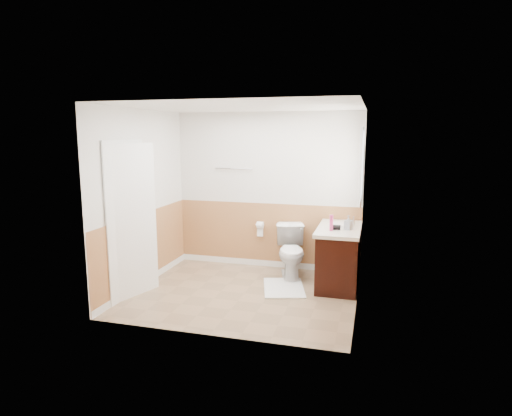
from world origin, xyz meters
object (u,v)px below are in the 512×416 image
(toilet, at_px, (291,252))
(soap_dispenser, at_px, (348,223))
(lotion_bottle, at_px, (331,223))
(bath_mat, at_px, (284,288))
(vanity_cabinet, at_px, (339,258))

(toilet, distance_m, soap_dispenser, 1.06)
(lotion_bottle, bearing_deg, bath_mat, -170.37)
(lotion_bottle, bearing_deg, soap_dispenser, 30.83)
(toilet, bearing_deg, bath_mat, -105.40)
(bath_mat, bearing_deg, lotion_bottle, 9.63)
(vanity_cabinet, bearing_deg, bath_mat, -153.77)
(bath_mat, height_order, lotion_bottle, lotion_bottle)
(bath_mat, bearing_deg, vanity_cabinet, 26.23)
(bath_mat, bearing_deg, toilet, 90.00)
(bath_mat, height_order, soap_dispenser, soap_dispenser)
(bath_mat, xyz_separation_m, soap_dispenser, (0.85, 0.24, 0.94))
(bath_mat, relative_size, soap_dispenser, 4.00)
(soap_dispenser, bearing_deg, toilet, 159.94)
(bath_mat, xyz_separation_m, lotion_bottle, (0.63, 0.11, 0.95))
(toilet, xyz_separation_m, lotion_bottle, (0.63, -0.44, 0.57))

